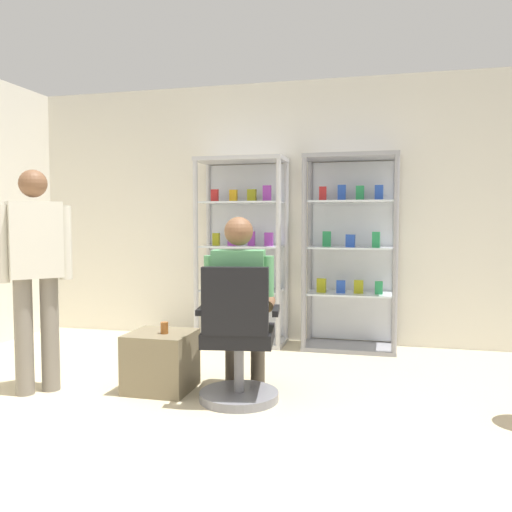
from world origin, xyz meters
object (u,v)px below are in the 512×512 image
Objects in this scene: storage_crate at (161,361)px; tea_glass at (164,328)px; display_cabinet_left at (243,250)px; standing_customer at (35,266)px; seated_shopkeeper at (241,298)px; display_cabinet_right at (351,251)px; office_chair at (238,347)px.

storage_crate is 0.27m from tea_glass.
tea_glass is (-0.13, -1.72, -0.48)m from display_cabinet_left.
seated_shopkeeper is at bearing 11.52° from standing_customer.
standing_customer is (-0.86, -0.27, 0.72)m from storage_crate.
storage_crate is 5.33× the size of tea_glass.
seated_shopkeeper is 0.79× the size of standing_customer.
seated_shopkeeper is (-0.66, -1.65, -0.25)m from display_cabinet_right.
office_chair is (-0.64, -1.82, -0.57)m from display_cabinet_right.
display_cabinet_right reaches higher than standing_customer.
standing_customer is at bearing -165.44° from tea_glass.
display_cabinet_right is 2.89m from standing_customer.
display_cabinet_right is 1.80m from seated_shopkeeper.
storage_crate is (-1.27, -1.69, -0.75)m from display_cabinet_right.
display_cabinet_left reaches higher than tea_glass.
tea_glass is at bearing -94.27° from display_cabinet_left.
display_cabinet_left is 1.79m from tea_glass.
standing_customer is (-1.47, -0.30, 0.22)m from seated_shopkeeper.
seated_shopkeeper is 0.79m from storage_crate.
display_cabinet_left is at bearing 84.13° from storage_crate.
seated_shopkeeper reaches higher than storage_crate.
display_cabinet_right is 1.98× the size of office_chair.
seated_shopkeeper is at bearing 6.50° from tea_glass.
display_cabinet_left is 21.92× the size of tea_glass.
seated_shopkeeper is at bearing 3.02° from storage_crate.
seated_shopkeeper reaches higher than office_chair.
seated_shopkeeper is at bearing -111.87° from display_cabinet_right.
display_cabinet_left is 1.17× the size of standing_customer.
display_cabinet_right is 2.17m from tea_glass.
storage_crate is at bearing -176.98° from seated_shopkeeper.
standing_customer is (-0.90, -0.23, 0.46)m from tea_glass.
storage_crate is at bearing 144.73° from tea_glass.
office_chair is at bearing -80.81° from seated_shopkeeper.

